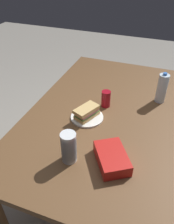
# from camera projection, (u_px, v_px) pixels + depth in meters

# --- Properties ---
(ground_plane) EXTENTS (8.00, 8.00, 0.00)m
(ground_plane) POSITION_uv_depth(u_px,v_px,m) (105.00, 180.00, 2.08)
(ground_plane) COLOR gray
(dining_table) EXTENTS (1.68, 1.09, 0.77)m
(dining_table) POSITION_uv_depth(u_px,v_px,m) (109.00, 121.00, 1.67)
(dining_table) COLOR brown
(dining_table) RESTS_ON ground_plane
(paper_plate) EXTENTS (0.22, 0.22, 0.01)m
(paper_plate) POSITION_uv_depth(u_px,v_px,m) (87.00, 117.00, 1.57)
(paper_plate) COLOR white
(paper_plate) RESTS_ON dining_table
(sandwich) EXTENTS (0.21, 0.15, 0.08)m
(sandwich) POSITION_uv_depth(u_px,v_px,m) (87.00, 112.00, 1.54)
(sandwich) COLOR #DBB26B
(sandwich) RESTS_ON paper_plate
(soda_can_red) EXTENTS (0.07, 0.07, 0.12)m
(soda_can_red) POSITION_uv_depth(u_px,v_px,m) (106.00, 99.00, 1.65)
(soda_can_red) COLOR maroon
(soda_can_red) RESTS_ON dining_table
(chip_bag) EXTENTS (0.27, 0.25, 0.07)m
(chip_bag) POSITION_uv_depth(u_px,v_px,m) (112.00, 158.00, 1.23)
(chip_bag) COLOR red
(chip_bag) RESTS_ON dining_table
(water_bottle_tall) EXTENTS (0.07, 0.07, 0.23)m
(water_bottle_tall) POSITION_uv_depth(u_px,v_px,m) (162.00, 88.00, 1.67)
(water_bottle_tall) COLOR silver
(water_bottle_tall) RESTS_ON dining_table
(plastic_cup_stack) EXTENTS (0.08, 0.08, 0.18)m
(plastic_cup_stack) POSITION_uv_depth(u_px,v_px,m) (69.00, 147.00, 1.22)
(plastic_cup_stack) COLOR silver
(plastic_cup_stack) RESTS_ON dining_table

